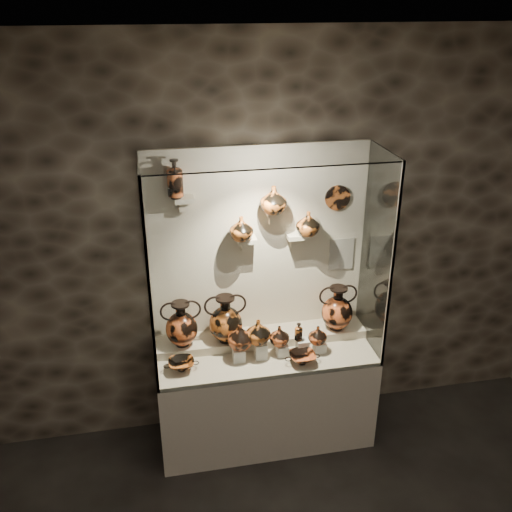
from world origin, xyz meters
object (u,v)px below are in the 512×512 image
(amphora_left, at_px, (181,324))
(ovoid_vase_c, at_px, (308,223))
(jug_a, at_px, (240,336))
(ovoid_vase_a, at_px, (241,228))
(jug_c, at_px, (279,336))
(lekythos_small, at_px, (299,331))
(kylix_left, at_px, (181,364))
(jug_b, at_px, (258,331))
(amphora_mid, at_px, (226,319))
(ovoid_vase_b, at_px, (273,200))
(kylix_right, at_px, (302,357))
(jug_e, at_px, (318,335))
(lekythos_tall, at_px, (175,177))
(amphora_right, at_px, (337,308))

(amphora_left, height_order, ovoid_vase_c, ovoid_vase_c)
(jug_a, relative_size, ovoid_vase_a, 1.10)
(jug_c, relative_size, lekythos_small, 0.96)
(jug_c, bearing_deg, amphora_left, 145.64)
(jug_c, height_order, kylix_left, jug_c)
(ovoid_vase_a, bearing_deg, jug_b, -77.88)
(amphora_mid, height_order, ovoid_vase_b, ovoid_vase_b)
(jug_b, distance_m, jug_c, 0.17)
(kylix_left, bearing_deg, amphora_left, 66.99)
(amphora_mid, distance_m, ovoid_vase_a, 0.73)
(kylix_right, bearing_deg, kylix_left, 156.94)
(jug_e, distance_m, lekythos_tall, 1.62)
(lekythos_tall, height_order, ovoid_vase_a, lekythos_tall)
(amphora_right, xyz_separation_m, kylix_right, (-0.37, -0.32, -0.21))
(lekythos_small, height_order, ovoid_vase_b, ovoid_vase_b)
(ovoid_vase_c, bearing_deg, jug_a, -172.55)
(kylix_right, bearing_deg, jug_c, 117.68)
(jug_c, relative_size, kylix_right, 0.63)
(ovoid_vase_c, bearing_deg, jug_c, -153.29)
(jug_e, relative_size, lekythos_small, 0.89)
(jug_c, bearing_deg, kylix_left, 163.54)
(kylix_left, bearing_deg, jug_e, -14.15)
(amphora_left, bearing_deg, jug_b, 2.44)
(kylix_right, bearing_deg, ovoid_vase_c, 55.81)
(jug_b, xyz_separation_m, ovoid_vase_a, (-0.08, 0.24, 0.75))
(jug_c, xyz_separation_m, kylix_left, (-0.76, -0.06, -0.12))
(amphora_right, xyz_separation_m, jug_a, (-0.82, -0.17, -0.06))
(jug_c, bearing_deg, amphora_mid, 135.75)
(kylix_right, relative_size, ovoid_vase_a, 1.38)
(ovoid_vase_b, bearing_deg, lekythos_tall, 179.52)
(lekythos_small, xyz_separation_m, ovoid_vase_b, (-0.16, 0.24, 0.99))
(amphora_left, bearing_deg, kylix_left, -77.27)
(lekythos_tall, height_order, ovoid_vase_b, lekythos_tall)
(amphora_right, bearing_deg, jug_c, -154.17)
(kylix_left, height_order, ovoid_vase_b, ovoid_vase_b)
(jug_b, relative_size, lekythos_tall, 0.64)
(jug_b, height_order, ovoid_vase_a, ovoid_vase_a)
(amphora_left, height_order, lekythos_small, amphora_left)
(jug_e, height_order, lekythos_tall, lekythos_tall)
(amphora_mid, relative_size, lekythos_small, 2.32)
(kylix_left, bearing_deg, amphora_right, -5.58)
(jug_e, relative_size, ovoid_vase_b, 0.73)
(kylix_right, distance_m, ovoid_vase_a, 1.08)
(jug_a, relative_size, jug_b, 1.04)
(jug_a, xyz_separation_m, ovoid_vase_b, (0.29, 0.23, 0.99))
(kylix_right, xyz_separation_m, ovoid_vase_b, (-0.15, 0.37, 1.14))
(jug_e, distance_m, ovoid_vase_b, 1.11)
(amphora_left, xyz_separation_m, jug_c, (0.73, -0.18, -0.09))
(ovoid_vase_a, bearing_deg, kylix_left, -156.94)
(jug_e, xyz_separation_m, ovoid_vase_c, (-0.04, 0.26, 0.83))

